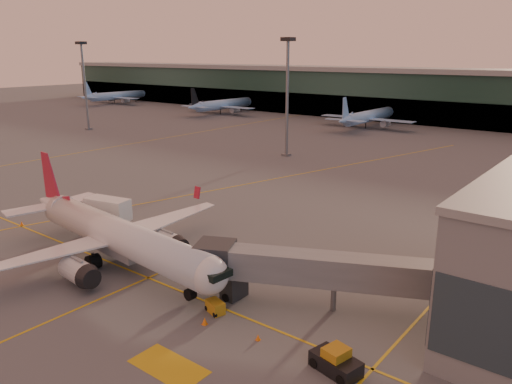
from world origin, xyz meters
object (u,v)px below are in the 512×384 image
Objects in this scene: gpu_cart at (215,307)px; pushback_tug at (336,362)px; catering_truck at (109,213)px; main_airplane at (115,235)px.

gpu_cart is 12.73m from pushback_tug.
main_airplane is at bearing -44.71° from catering_truck.
gpu_cart is at bearing 0.92° from main_airplane.
main_airplane is 15.84m from gpu_cart.
main_airplane is 11.04m from catering_truck.
catering_truck is at bearing -179.17° from pushback_tug.
main_airplane is 8.61× the size of pushback_tug.
pushback_tug is at bearing 0.87° from main_airplane.
main_airplane is 16.28× the size of gpu_cart.
catering_truck is 2.91× the size of gpu_cart.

